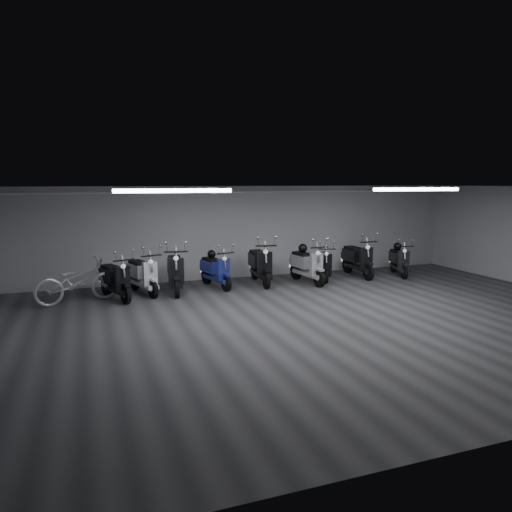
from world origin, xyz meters
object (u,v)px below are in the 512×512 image
object	(u,v)px
bicycle	(77,276)
helmet_2	(303,248)
scooter_2	(143,269)
helmet_0	(212,254)
scooter_5	(260,259)
scooter_1	(115,273)
scooter_4	(216,265)
scooter_3	(175,265)
scooter_8	(358,254)
helmet_1	(398,246)
scooter_7	(325,259)
scooter_6	(307,259)
scooter_9	(399,256)

from	to	relation	value
bicycle	helmet_2	bearing A→B (deg)	-103.34
scooter_2	bicycle	xyz separation A→B (m)	(-1.60, -0.35, -0.03)
helmet_0	helmet_2	distance (m)	2.70
scooter_5	helmet_0	distance (m)	1.41
scooter_1	helmet_0	distance (m)	2.77
scooter_4	helmet_2	world-z (taller)	scooter_4
scooter_2	helmet_2	bearing A→B (deg)	-15.98
scooter_3	scooter_8	xyz separation A→B (m)	(5.73, 0.21, -0.01)
scooter_3	helmet_2	bearing A→B (deg)	8.98
scooter_3	scooter_5	distance (m)	2.50
scooter_4	helmet_0	bearing A→B (deg)	90.00
scooter_2	helmet_1	bearing A→B (deg)	-16.31
scooter_3	scooter_4	xyz separation A→B (m)	(1.17, 0.19, -0.09)
scooter_7	bicycle	world-z (taller)	bicycle
scooter_2	helmet_2	distance (m)	4.64
scooter_7	helmet_1	size ratio (longest dim) A/B	6.64
scooter_2	helmet_0	distance (m)	1.99
scooter_2	helmet_1	distance (m)	7.95
scooter_2	helmet_1	size ratio (longest dim) A/B	7.25
scooter_1	scooter_2	size ratio (longest dim) A/B	0.98
scooter_6	scooter_4	bearing A→B (deg)	166.32
scooter_2	scooter_7	bearing A→B (deg)	-15.65
scooter_8	helmet_0	size ratio (longest dim) A/B	8.29
scooter_3	scooter_9	xyz separation A→B (m)	(7.03, -0.11, -0.11)
scooter_8	scooter_2	bearing A→B (deg)	-176.38
scooter_3	helmet_1	bearing A→B (deg)	8.05
scooter_7	helmet_2	distance (m)	0.84
scooter_2	helmet_0	size ratio (longest dim) A/B	7.82
scooter_9	scooter_7	bearing A→B (deg)	-166.83
scooter_3	helmet_1	xyz separation A→B (m)	(7.10, 0.11, 0.17)
scooter_8	bicycle	bearing A→B (deg)	-174.18
scooter_9	bicycle	distance (m)	9.47
scooter_4	bicycle	world-z (taller)	bicycle
bicycle	helmet_0	distance (m)	3.63
scooter_2	helmet_0	world-z (taller)	scooter_2
scooter_3	scooter_4	distance (m)	1.18
scooter_3	helmet_2	xyz separation A→B (m)	(3.79, 0.12, 0.26)
scooter_6	scooter_8	xyz separation A→B (m)	(1.91, 0.35, 0.02)
scooter_1	scooter_6	distance (m)	5.38
scooter_4	scooter_8	distance (m)	4.56
helmet_2	scooter_6	bearing A→B (deg)	-83.31
scooter_5	scooter_7	xyz separation A→B (m)	(2.04, -0.06, -0.12)
scooter_4	scooter_9	world-z (taller)	scooter_4
scooter_8	scooter_6	bearing A→B (deg)	-167.27
scooter_2	helmet_2	size ratio (longest dim) A/B	6.88
scooter_7	scooter_9	distance (m)	2.50
scooter_3	scooter_9	world-z (taller)	scooter_3
scooter_5	bicycle	distance (m)	4.96
helmet_1	scooter_6	bearing A→B (deg)	-175.68
scooter_2	scooter_7	world-z (taller)	scooter_2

